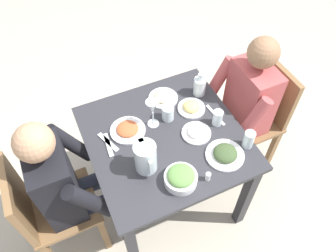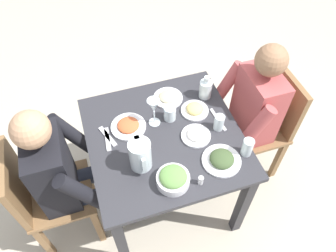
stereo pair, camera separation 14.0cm
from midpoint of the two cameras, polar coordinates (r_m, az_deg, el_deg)
ground_plane at (r=2.56m, az=-1.99°, el=-11.93°), size 8.00×8.00×0.00m
dining_table at (r=2.02m, az=-2.47°, el=-4.02°), size 0.89×0.89×0.75m
chair_near at (r=2.11m, az=-22.30°, el=-13.13°), size 0.40×0.40×0.88m
chair_far at (r=2.42m, az=13.83°, el=2.14°), size 0.40×0.40×0.88m
diner_near at (r=1.96m, az=-17.89°, el=-9.41°), size 0.48×0.53×1.18m
diner_far at (r=2.22m, az=10.21°, el=2.97°), size 0.48×0.53×1.18m
water_pitcher at (r=1.73m, az=-6.27°, el=-5.57°), size 0.16×0.12×0.19m
salad_bowl at (r=1.72m, az=-0.12°, el=-9.09°), size 0.18×0.18×0.09m
plate_rice_curry at (r=1.95m, az=-9.10°, el=-0.71°), size 0.21×0.21×0.04m
plate_yoghurt at (r=1.92m, az=2.88°, el=-1.20°), size 0.17×0.17×0.05m
plate_fries at (r=2.04m, az=2.15°, el=3.21°), size 0.17×0.17×0.05m
plate_dolmas at (r=1.84m, az=7.78°, el=-4.95°), size 0.22×0.22×0.06m
plate_beans at (r=2.10m, az=-2.77°, el=4.89°), size 0.19×0.19×0.04m
water_glass_near_left at (r=1.95m, az=6.62°, el=1.33°), size 0.06×0.06×0.10m
water_glass_far_right at (r=1.97m, az=-2.07°, el=2.20°), size 0.07×0.07×0.10m
water_glass_by_pitcher at (r=1.87m, az=11.83°, el=-2.41°), size 0.06×0.06×0.11m
wine_glass at (r=1.87m, az=-4.88°, el=2.99°), size 0.08×0.08×0.20m
oil_carafe at (r=2.11m, az=3.62°, el=6.76°), size 0.08×0.08×0.16m
salt_shaker at (r=1.74m, az=4.68°, el=-8.89°), size 0.03×0.03×0.05m
fork_near at (r=1.93m, az=-12.46°, el=-2.86°), size 0.17×0.08×0.01m
knife_near at (r=2.03m, az=6.31°, el=1.82°), size 0.19×0.03×0.01m
fork_far at (r=1.92m, az=-12.42°, el=-3.35°), size 0.17×0.04×0.01m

